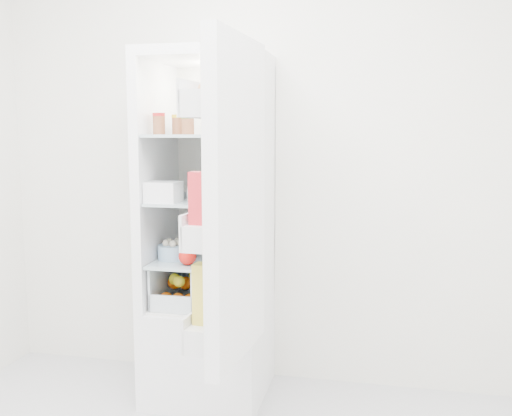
% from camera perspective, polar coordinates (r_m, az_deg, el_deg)
% --- Properties ---
extents(room_walls, '(3.02, 3.02, 2.61)m').
position_cam_1_polar(room_walls, '(1.75, -10.65, 13.86)').
color(room_walls, white).
rests_on(room_walls, ground).
extents(refrigerator, '(0.60, 0.60, 1.80)m').
position_cam_1_polar(refrigerator, '(3.07, -4.48, -6.25)').
color(refrigerator, white).
rests_on(refrigerator, ground).
extents(shelf_low, '(0.49, 0.53, 0.01)m').
position_cam_1_polar(shelf_low, '(2.99, -4.85, -5.14)').
color(shelf_low, '#A6BDC3').
rests_on(shelf_low, refrigerator).
extents(shelf_mid, '(0.49, 0.53, 0.02)m').
position_cam_1_polar(shelf_mid, '(2.94, -4.92, 0.76)').
color(shelf_mid, '#A6BDC3').
rests_on(shelf_mid, refrigerator).
extents(shelf_top, '(0.49, 0.53, 0.02)m').
position_cam_1_polar(shelf_top, '(2.92, -4.99, 7.20)').
color(shelf_top, '#A6BDC3').
rests_on(shelf_top, refrigerator).
extents(crisper_left, '(0.23, 0.46, 0.22)m').
position_cam_1_polar(crisper_left, '(3.06, -7.03, -7.38)').
color(crisper_left, silver).
rests_on(crisper_left, refrigerator).
extents(crisper_right, '(0.23, 0.46, 0.22)m').
position_cam_1_polar(crisper_right, '(2.99, -2.56, -7.69)').
color(crisper_right, silver).
rests_on(crisper_right, refrigerator).
extents(condiment_jars, '(0.46, 0.32, 0.08)m').
position_cam_1_polar(condiment_jars, '(2.85, -5.94, 8.19)').
color(condiment_jars, '#B21919').
rests_on(condiment_jars, shelf_top).
extents(squeeze_bottle, '(0.06, 0.06, 0.19)m').
position_cam_1_polar(squeeze_bottle, '(2.95, -0.47, 9.23)').
color(squeeze_bottle, white).
rests_on(squeeze_bottle, shelf_top).
extents(tub_white, '(0.16, 0.16, 0.10)m').
position_cam_1_polar(tub_white, '(2.84, -9.22, 1.61)').
color(tub_white, white).
rests_on(tub_white, shelf_mid).
extents(tub_cream, '(0.15, 0.15, 0.07)m').
position_cam_1_polar(tub_cream, '(2.88, -5.21, 1.46)').
color(tub_cream, beige).
rests_on(tub_cream, shelf_mid).
extents(tin_red, '(0.11, 0.11, 0.06)m').
position_cam_1_polar(tin_red, '(2.79, -1.71, 1.17)').
color(tin_red, red).
rests_on(tin_red, shelf_mid).
extents(foil_tray, '(0.17, 0.13, 0.04)m').
position_cam_1_polar(foil_tray, '(3.01, -7.70, 1.39)').
color(foil_tray, white).
rests_on(foil_tray, shelf_mid).
extents(tub_green, '(0.11, 0.14, 0.08)m').
position_cam_1_polar(tub_green, '(3.11, -3.16, 2.03)').
color(tub_green, '#3A804D').
rests_on(tub_green, shelf_mid).
extents(red_cabbage, '(0.15, 0.15, 0.15)m').
position_cam_1_polar(red_cabbage, '(2.99, -1.68, -3.48)').
color(red_cabbage, '#5A2263').
rests_on(red_cabbage, shelf_low).
extents(bell_pepper, '(0.09, 0.09, 0.09)m').
position_cam_1_polar(bell_pepper, '(2.84, -6.87, -4.81)').
color(bell_pepper, red).
rests_on(bell_pepper, shelf_low).
extents(mushroom_bowl, '(0.19, 0.19, 0.07)m').
position_cam_1_polar(mushroom_bowl, '(2.98, -8.27, -4.39)').
color(mushroom_bowl, '#98BFE3').
rests_on(mushroom_bowl, shelf_low).
extents(salad_bag, '(0.11, 0.11, 0.11)m').
position_cam_1_polar(salad_bag, '(2.82, -2.91, -4.61)').
color(salad_bag, beige).
rests_on(salad_bag, shelf_low).
extents(citrus_pile, '(0.20, 0.24, 0.16)m').
position_cam_1_polar(citrus_pile, '(3.02, -7.39, -7.96)').
color(citrus_pile, '#EF5D0C').
rests_on(citrus_pile, refrigerator).
extents(veg_pile, '(0.16, 0.30, 0.10)m').
position_cam_1_polar(veg_pile, '(3.00, -2.47, -8.57)').
color(veg_pile, '#244F1A').
rests_on(veg_pile, refrigerator).
extents(fridge_door, '(0.21, 0.60, 1.30)m').
position_cam_1_polar(fridge_door, '(2.31, -2.58, 0.00)').
color(fridge_door, white).
rests_on(fridge_door, refrigerator).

